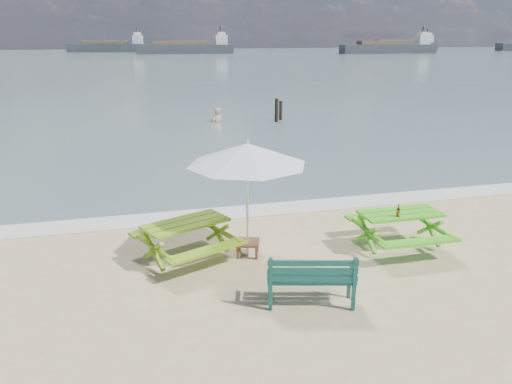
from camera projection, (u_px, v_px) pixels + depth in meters
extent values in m
plane|color=slate|center=(141.00, 61.00, 86.61)|extent=(300.00, 300.00, 0.00)
cube|color=silver|center=(259.00, 210.00, 12.35)|extent=(22.00, 0.90, 0.01)
cube|color=#6A9917|center=(186.00, 223.00, 9.44)|extent=(1.76, 1.31, 0.05)
cube|color=#6A9917|center=(168.00, 226.00, 10.10)|extent=(1.58, 0.88, 0.05)
cube|color=#6A9917|center=(207.00, 251.00, 8.97)|extent=(1.58, 0.88, 0.05)
cube|color=#6A9917|center=(187.00, 243.00, 9.56)|extent=(1.73, 1.41, 0.68)
cube|color=#46B81C|center=(400.00, 213.00, 9.95)|extent=(1.61, 0.76, 0.05)
cube|color=#46B81C|center=(381.00, 215.00, 10.74)|extent=(1.61, 0.29, 0.05)
cube|color=#46B81C|center=(420.00, 242.00, 9.35)|extent=(1.61, 0.29, 0.05)
cube|color=#46B81C|center=(399.00, 232.00, 10.07)|extent=(1.51, 0.91, 0.68)
cube|color=#10443D|center=(311.00, 278.00, 7.94)|extent=(1.46, 0.76, 0.04)
cube|color=#10443D|center=(313.00, 271.00, 7.66)|extent=(1.36, 0.40, 0.36)
cube|color=#10443D|center=(310.00, 291.00, 8.01)|extent=(1.38, 0.80, 0.44)
cube|color=brown|center=(248.00, 242.00, 9.75)|extent=(0.57, 0.57, 0.05)
cube|color=brown|center=(248.00, 249.00, 9.79)|extent=(0.50, 0.50, 0.25)
cylinder|color=silver|center=(247.00, 203.00, 9.50)|extent=(0.05, 0.05, 2.18)
cone|color=silver|center=(247.00, 154.00, 9.22)|extent=(2.87, 2.87, 0.41)
cylinder|color=brown|center=(398.00, 213.00, 9.68)|extent=(0.06, 0.06, 0.15)
cylinder|color=brown|center=(399.00, 206.00, 9.64)|extent=(0.03, 0.03, 0.07)
cylinder|color=#AF2E14|center=(398.00, 213.00, 9.68)|extent=(0.07, 0.07, 0.06)
imported|color=tan|center=(217.00, 126.00, 25.09)|extent=(0.78, 0.67, 1.81)
cylinder|color=black|center=(277.00, 112.00, 24.88)|extent=(0.19, 0.19, 1.37)
cylinder|color=black|center=(281.00, 112.00, 25.56)|extent=(0.17, 0.17, 1.16)
cube|color=#33363D|center=(185.00, 49.00, 118.82)|extent=(22.99, 5.13, 2.20)
cube|color=silver|center=(221.00, 40.00, 119.84)|extent=(2.88, 3.13, 2.20)
cube|color=#33363D|center=(388.00, 49.00, 120.84)|extent=(23.84, 4.65, 2.20)
cube|color=silver|center=(422.00, 40.00, 122.11)|extent=(2.93, 3.08, 2.20)
cube|color=#33363D|center=(399.00, 46.00, 151.49)|extent=(24.98, 5.05, 2.20)
cube|color=silver|center=(427.00, 39.00, 153.46)|extent=(3.10, 3.12, 2.20)
cube|color=#33363D|center=(108.00, 48.00, 130.99)|extent=(20.83, 6.72, 2.20)
cube|color=silver|center=(138.00, 39.00, 131.21)|extent=(2.84, 3.30, 2.20)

